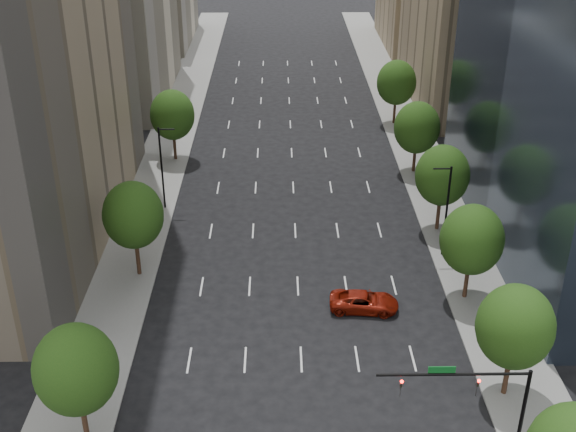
{
  "coord_description": "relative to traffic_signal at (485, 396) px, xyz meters",
  "views": [
    {
      "loc": [
        -1.56,
        -3.19,
        34.53
      ],
      "look_at": [
        -0.88,
        47.76,
        8.0
      ],
      "focal_mm": 45.53,
      "sensor_mm": 36.0,
      "label": 1
    }
  ],
  "objects": [
    {
      "name": "streetlight_ln",
      "position": [
        -23.96,
        35.0,
        -0.33
      ],
      "size": [
        1.7,
        0.2,
        9.0
      ],
      "color": "black",
      "rests_on": "ground"
    },
    {
      "name": "sidewalk_left",
      "position": [
        -26.03,
        30.0,
        -5.1
      ],
      "size": [
        6.0,
        200.0,
        0.15
      ],
      "primitive_type": "cube",
      "color": "slate",
      "rests_on": "ground"
    },
    {
      "name": "streetlight_rn",
      "position": [
        2.91,
        25.0,
        -0.33
      ],
      "size": [
        1.7,
        0.2,
        9.0
      ],
      "color": "black",
      "rests_on": "ground"
    },
    {
      "name": "filler_right",
      "position": [
        14.47,
        103.0,
        2.83
      ],
      "size": [
        14.0,
        26.0,
        16.0
      ],
      "primitive_type": "cube",
      "color": "#8C7759",
      "rests_on": "ground"
    },
    {
      "name": "tree_left_0",
      "position": [
        -24.53,
        2.0,
        0.58
      ],
      "size": [
        5.2,
        5.2,
        8.75
      ],
      "color": "#382316",
      "rests_on": "ground"
    },
    {
      "name": "tree_left_1",
      "position": [
        -24.53,
        22.0,
        0.79
      ],
      "size": [
        5.2,
        5.2,
        8.97
      ],
      "color": "#382316",
      "rests_on": "ground"
    },
    {
      "name": "tree_right_4",
      "position": [
        3.47,
        44.0,
        0.29
      ],
      "size": [
        5.2,
        5.2,
        8.46
      ],
      "color": "#382316",
      "rests_on": "ground"
    },
    {
      "name": "tree_right_3",
      "position": [
        3.47,
        30.0,
        0.72
      ],
      "size": [
        5.2,
        5.2,
        8.89
      ],
      "color": "#382316",
      "rests_on": "ground"
    },
    {
      "name": "car_red_far",
      "position": [
        -5.2,
        16.38,
        -4.39
      ],
      "size": [
        5.87,
        3.14,
        1.57
      ],
      "primitive_type": "imported",
      "rotation": [
        0.0,
        0.0,
        1.47
      ],
      "color": "maroon",
      "rests_on": "ground"
    },
    {
      "name": "tree_right_2",
      "position": [
        3.47,
        18.0,
        0.43
      ],
      "size": [
        5.2,
        5.2,
        8.61
      ],
      "color": "#382316",
      "rests_on": "ground"
    },
    {
      "name": "sidewalk_right",
      "position": [
        4.97,
        30.0,
        -5.1
      ],
      "size": [
        6.0,
        200.0,
        0.15
      ],
      "primitive_type": "cube",
      "color": "slate",
      "rests_on": "ground"
    },
    {
      "name": "tree_right_5",
      "position": [
        3.47,
        60.0,
        0.58
      ],
      "size": [
        5.2,
        5.2,
        8.75
      ],
      "color": "#382316",
      "rests_on": "ground"
    },
    {
      "name": "traffic_signal",
      "position": [
        0.0,
        0.0,
        0.0
      ],
      "size": [
        9.12,
        0.4,
        7.38
      ],
      "color": "black",
      "rests_on": "ground"
    },
    {
      "name": "tree_left_2",
      "position": [
        -24.53,
        48.0,
        0.5
      ],
      "size": [
        5.2,
        5.2,
        8.68
      ],
      "color": "#382316",
      "rests_on": "ground"
    },
    {
      "name": "tree_right_1",
      "position": [
        3.47,
        6.0,
        0.58
      ],
      "size": [
        5.2,
        5.2,
        8.75
      ],
      "color": "#382316",
      "rests_on": "ground"
    }
  ]
}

